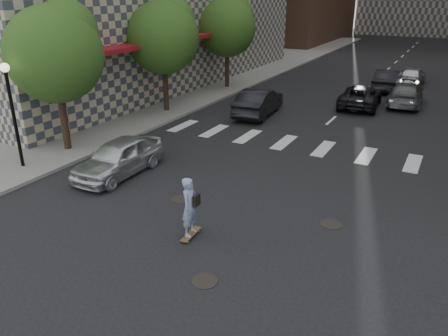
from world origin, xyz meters
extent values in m
plane|color=black|center=(0.00, 0.00, 0.00)|extent=(160.00, 160.00, 0.00)
cube|color=gray|center=(-14.50, 20.00, 0.07)|extent=(13.00, 80.00, 0.15)
cube|color=black|center=(-11.20, 10.00, 2.00)|extent=(0.30, 14.00, 4.00)
cube|color=maroon|center=(-10.40, 10.00, 4.10)|extent=(1.60, 14.00, 0.25)
cylinder|color=black|center=(-9.50, 0.50, 2.15)|extent=(0.14, 0.14, 4.00)
sphere|color=#F2EACC|center=(-9.50, 0.50, 4.25)|extent=(0.36, 0.36, 0.36)
cylinder|color=#382619|center=(-9.50, 3.00, 1.55)|extent=(0.32, 0.32, 2.80)
sphere|color=#274A18|center=(-9.50, 3.00, 4.45)|extent=(4.20, 4.20, 4.20)
sphere|color=#274A18|center=(-9.30, 3.60, 5.35)|extent=(2.80, 2.80, 2.80)
cylinder|color=#382619|center=(-9.50, 11.00, 1.55)|extent=(0.32, 0.32, 2.80)
sphere|color=#274A18|center=(-9.50, 11.00, 4.45)|extent=(4.20, 4.20, 4.20)
sphere|color=#274A18|center=(-9.30, 11.60, 5.35)|extent=(2.80, 2.80, 2.80)
cylinder|color=#382619|center=(-9.50, 19.00, 1.55)|extent=(0.32, 0.32, 2.80)
sphere|color=#274A18|center=(-9.50, 19.00, 4.45)|extent=(4.20, 4.20, 4.20)
sphere|color=#274A18|center=(-9.30, 19.60, 5.35)|extent=(2.80, 2.80, 2.80)
cylinder|color=black|center=(1.20, -2.50, 0.01)|extent=(0.70, 0.70, 0.02)
cylinder|color=black|center=(-2.00, 1.20, 0.01)|extent=(0.70, 0.70, 0.02)
cylinder|color=black|center=(3.30, 2.00, 0.01)|extent=(0.70, 0.70, 0.02)
cube|color=brown|center=(-0.30, -0.79, 0.09)|extent=(0.31, 1.00, 0.02)
cylinder|color=green|center=(-0.37, -1.15, 0.03)|extent=(0.04, 0.07, 0.07)
cylinder|color=green|center=(-0.19, -1.14, 0.03)|extent=(0.04, 0.07, 0.07)
cylinder|color=green|center=(-0.41, -0.45, 0.03)|extent=(0.04, 0.07, 0.07)
cylinder|color=green|center=(-0.24, -0.44, 0.03)|extent=(0.04, 0.07, 0.07)
imported|color=#9AB5E0|center=(-0.30, -0.79, 1.03)|extent=(0.49, 0.71, 1.86)
cube|color=black|center=(-0.11, -0.72, 1.26)|extent=(0.13, 0.31, 0.35)
imported|color=silver|center=(-5.50, 2.00, 0.74)|extent=(1.76, 4.36, 1.49)
imported|color=black|center=(-4.22, 13.05, 0.80)|extent=(2.16, 5.01, 1.61)
imported|color=#54585B|center=(3.25, 19.88, 0.74)|extent=(2.23, 5.15, 1.47)
imported|color=black|center=(0.75, 18.00, 0.70)|extent=(2.69, 5.19, 1.40)
imported|color=#B9BBC1|center=(2.83, 27.11, 0.73)|extent=(1.85, 4.33, 1.46)
imported|color=black|center=(1.46, 24.00, 0.78)|extent=(1.74, 4.76, 1.56)
camera|label=1|loc=(6.09, -10.56, 7.05)|focal=35.00mm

